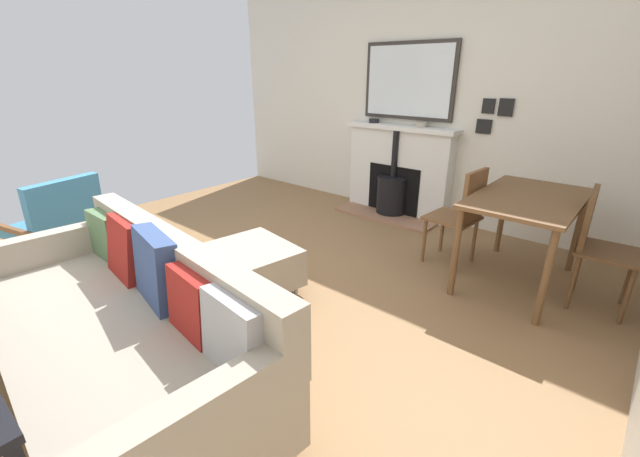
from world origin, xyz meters
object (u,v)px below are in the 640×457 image
object	(u,v)px
fireplace	(397,176)
armchair_accent	(58,219)
dining_chair_near_fireplace	(462,211)
sofa	(123,330)
mantel_bowl_near	(374,120)
ottoman	(248,266)
mantel_bowl_far	(421,124)
dining_table	(527,208)
dining_chair_by_back_wall	(598,240)

from	to	relation	value
fireplace	armchair_accent	xyz separation A→B (m)	(3.20, -1.40, 0.00)
dining_chair_near_fireplace	sofa	bearing A→B (deg)	-16.14
mantel_bowl_near	dining_chair_near_fireplace	world-z (taller)	mantel_bowl_near
sofa	fireplace	bearing A→B (deg)	-173.33
mantel_bowl_near	ottoman	size ratio (longest dim) A/B	0.17
mantel_bowl_far	fireplace	bearing A→B (deg)	-86.83
fireplace	mantel_bowl_far	world-z (taller)	mantel_bowl_far
ottoman	dining_chair_near_fireplace	distance (m)	1.88
mantel_bowl_near	dining_table	world-z (taller)	mantel_bowl_near
mantel_bowl_near	mantel_bowl_far	world-z (taller)	mantel_bowl_far
dining_chair_near_fireplace	mantel_bowl_far	bearing A→B (deg)	-134.47
dining_chair_near_fireplace	fireplace	bearing A→B (deg)	-127.28
ottoman	fireplace	bearing A→B (deg)	-176.87
dining_table	mantel_bowl_near	bearing A→B (deg)	-113.75
mantel_bowl_far	ottoman	size ratio (longest dim) A/B	0.18
fireplace	mantel_bowl_far	distance (m)	0.68
sofa	ottoman	bearing A→B (deg)	-165.50
fireplace	dining_chair_by_back_wall	world-z (taller)	fireplace
ottoman	armchair_accent	xyz separation A→B (m)	(0.77, -1.53, 0.23)
sofa	armchair_accent	distance (m)	1.84
sofa	armchair_accent	bearing A→B (deg)	-99.38
sofa	dining_table	world-z (taller)	sofa
dining_chair_near_fireplace	dining_chair_by_back_wall	distance (m)	0.99
sofa	dining_table	xyz separation A→B (m)	(-2.62, 1.25, 0.29)
mantel_bowl_far	dining_table	xyz separation A→B (m)	(0.89, 1.41, -0.44)
ottoman	mantel_bowl_far	bearing A→B (deg)	177.31
mantel_bowl_far	dining_table	world-z (taller)	mantel_bowl_far
ottoman	dining_table	bearing A→B (deg)	135.44
fireplace	dining_table	xyz separation A→B (m)	(0.88, 1.66, 0.18)
mantel_bowl_far	dining_chair_near_fireplace	xyz separation A→B (m)	(0.90, 0.92, -0.58)
sofa	dining_chair_near_fireplace	size ratio (longest dim) A/B	2.44
mantel_bowl_near	armchair_accent	distance (m)	3.43
ottoman	dining_table	size ratio (longest dim) A/B	0.64
mantel_bowl_far	ottoman	xyz separation A→B (m)	(2.44, -0.11, -0.86)
sofa	dining_chair_near_fireplace	xyz separation A→B (m)	(-2.61, 0.76, 0.15)
mantel_bowl_near	dining_chair_by_back_wall	distance (m)	2.74
mantel_bowl_near	sofa	distance (m)	3.67
fireplace	dining_table	world-z (taller)	fireplace
fireplace	mantel_bowl_far	bearing A→B (deg)	93.17
sofa	dining_table	distance (m)	2.91
mantel_bowl_far	dining_chair_near_fireplace	size ratio (longest dim) A/B	0.15
fireplace	sofa	world-z (taller)	fireplace
dining_table	dining_chair_by_back_wall	size ratio (longest dim) A/B	1.33
mantel_bowl_far	ottoman	distance (m)	2.59
dining_chair_near_fireplace	dining_table	bearing A→B (deg)	90.79
sofa	ottoman	size ratio (longest dim) A/B	2.86
mantel_bowl_far	armchair_accent	distance (m)	3.67
ottoman	armchair_accent	size ratio (longest dim) A/B	0.90
ottoman	armchair_accent	distance (m)	1.73
dining_table	dining_chair_by_back_wall	xyz separation A→B (m)	(0.01, 0.50, -0.13)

